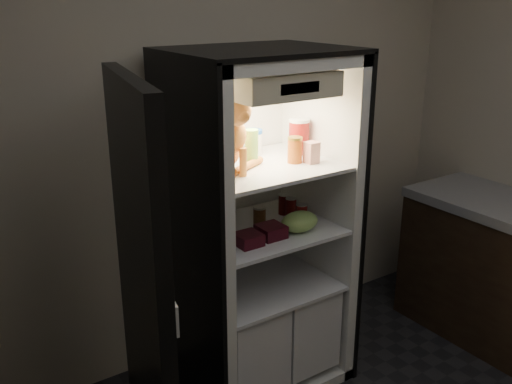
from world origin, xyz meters
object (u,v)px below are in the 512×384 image
Objects in this scene: salsa_jar at (295,150)px; soda_can_a at (284,204)px; condiment_jar at (260,215)px; tabby_cat at (224,140)px; mayo_tub at (253,142)px; refrigerator at (255,249)px; soda_can_c at (301,214)px; parmesan_shaker at (252,147)px; cream_carton at (311,153)px; soda_can_b at (291,208)px; berry_box_right at (271,231)px; pepper_jar at (299,136)px; grape_bag at (300,222)px; berry_box_left at (248,239)px.

soda_can_a is (0.06, 0.16, -0.36)m from salsa_jar.
condiment_jar is at bearing 137.37° from salsa_jar.
tabby_cat is 0.35m from mayo_tub.
mayo_tub reaches higher than salsa_jar.
refrigerator reaches higher than soda_can_c.
soda_can_c is at bearing -38.76° from condiment_jar.
cream_carton is (0.28, -0.15, -0.04)m from parmesan_shaker.
soda_can_b is (0.06, 0.10, -0.36)m from salsa_jar.
berry_box_right is at bearing -107.76° from condiment_jar.
refrigerator is at bearing 79.54° from berry_box_right.
soda_can_b is (-0.01, 0.15, -0.35)m from cream_carton.
cream_carton reaches higher than soda_can_c.
parmesan_shaker is 1.41× the size of berry_box_right.
berry_box_right is (-0.11, -0.32, -0.39)m from mayo_tub.
mayo_tub is 0.73× the size of pepper_jar.
refrigerator is at bearing -178.19° from pepper_jar.
soda_can_b is 0.30m from berry_box_right.
mayo_tub is (0.29, 0.18, -0.09)m from tabby_cat.
tabby_cat is 2.32× the size of parmesan_shaker.
tabby_cat reaches higher than mayo_tub.
mayo_tub reaches higher than grape_bag.
grape_bag is 1.72× the size of berry_box_left.
refrigerator reaches higher than berry_box_left.
berry_box_left is at bearing -170.34° from soda_can_c.
salsa_jar is 0.40m from soda_can_a.
berry_box_right is at bearing -176.63° from cream_carton.
berry_box_left is (-0.19, -0.21, 0.18)m from refrigerator.
mayo_tub is at bearing 52.64° from berry_box_left.
refrigerator reaches higher than pepper_jar.
soda_can_a is at bearing 163.27° from pepper_jar.
soda_can_b is at bearing -7.98° from condiment_jar.
soda_can_b is (-0.08, -0.04, -0.39)m from pepper_jar.
berry_box_right is at bearing 6.12° from berry_box_left.
tabby_cat reaches higher than cream_carton.
condiment_jar is (0.03, -0.00, 0.20)m from refrigerator.
grape_bag is at bearing -106.11° from salsa_jar.
condiment_jar is (-0.05, -0.13, -0.37)m from mayo_tub.
berry_box_left is at bearing 179.72° from grape_bag.
cream_carton is 0.56m from berry_box_left.
grape_bag is (-0.09, -0.03, -0.35)m from cream_carton.
berry_box_right is (-0.25, -0.16, -0.02)m from soda_can_b.
pepper_jar is 2.00× the size of condiment_jar.
cream_carton is at bearing -36.87° from salsa_jar.
soda_can_b is 0.12m from soda_can_c.
berry_box_left is at bearing -135.44° from condiment_jar.
berry_box_left is (-0.32, 0.00, -0.02)m from grape_bag.
parmesan_shaker is 1.65× the size of cream_carton.
parmesan_shaker is 1.34× the size of salsa_jar.
parmesan_shaker is at bearing 93.29° from berry_box_right.
cream_carton is at bearing -51.28° from soda_can_c.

